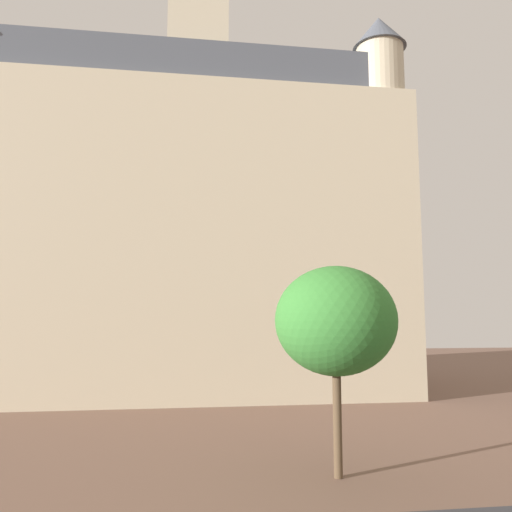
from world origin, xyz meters
name	(u,v)px	position (x,y,z in m)	size (l,w,h in m)	color
landmark_building	(184,227)	(-1.27, 33.57, 10.42)	(26.39, 15.17, 37.97)	beige
tree_curb_far	(336,321)	(3.15, 14.52, 4.37)	(3.53, 3.53, 5.97)	brown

